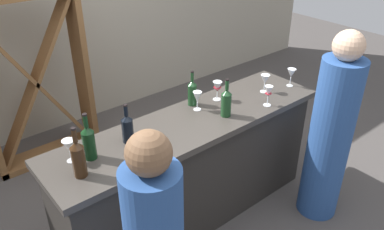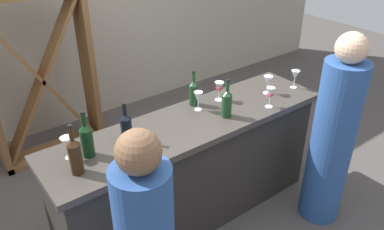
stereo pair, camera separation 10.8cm
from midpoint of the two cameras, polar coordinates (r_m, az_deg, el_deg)
name	(u,v)px [view 1 (the left image)]	position (r m, az deg, el deg)	size (l,w,h in m)	color
ground_plane	(192,215)	(3.50, -0.91, -14.39)	(12.00, 12.00, 0.00)	#4C4744
back_wall	(61,4)	(4.57, -19.19, 15.06)	(8.00, 0.10, 2.80)	#B2A893
bar_counter	(192,171)	(3.18, -0.98, -8.17)	(2.27, 0.59, 0.95)	#2A2723
wine_rack	(34,82)	(4.07, -22.65, 4.39)	(1.04, 0.28, 1.70)	brown
wine_bottle_leftmost_amber_brown	(78,158)	(2.42, -17.45, -5.99)	(0.08, 0.08, 0.33)	#331E0F
wine_bottle_second_left_dark_green	(89,142)	(2.55, -15.97, -3.77)	(0.08, 0.08, 0.32)	black
wine_bottle_center_near_black	(127,128)	(2.67, -10.53, -1.84)	(0.08, 0.08, 0.28)	black
wine_bottle_second_right_olive_green	(192,92)	(3.09, -0.97, 3.33)	(0.07, 0.07, 0.29)	#193D1E
wine_bottle_rightmost_olive_green	(226,102)	(2.94, 3.95, 1.88)	(0.08, 0.08, 0.30)	#193D1E
wine_glass_near_left	(268,92)	(3.12, 10.09, 3.29)	(0.07, 0.07, 0.17)	white
wine_glass_near_center	(291,73)	(3.50, 13.39, 5.89)	(0.07, 0.07, 0.16)	white
wine_glass_near_right	(265,80)	(3.35, 9.67, 5.05)	(0.08, 0.08, 0.16)	white
wine_glass_far_left	(69,146)	(2.57, -18.64, -4.35)	(0.08, 0.08, 0.16)	white
wine_glass_far_center	(197,98)	(3.02, -0.24, 2.55)	(0.07, 0.07, 0.15)	white
wine_glass_far_right	(217,88)	(3.17, 2.73, 4.01)	(0.08, 0.08, 0.16)	white
person_left_guest	(330,136)	(3.27, 18.57, -2.89)	(0.43, 0.43, 1.62)	#284C8C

